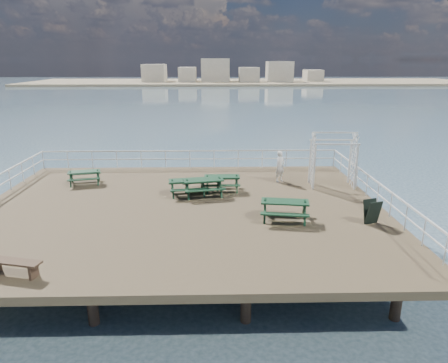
% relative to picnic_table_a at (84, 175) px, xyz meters
% --- Properties ---
extents(ground, '(18.00, 14.00, 0.30)m').
position_rel_picnic_table_a_xyz_m(ground, '(5.40, -3.67, -0.66)').
color(ground, brown).
rests_on(ground, ground).
extents(sea_backdrop, '(300.00, 300.00, 9.20)m').
position_rel_picnic_table_a_xyz_m(sea_backdrop, '(17.94, 130.40, -1.01)').
color(sea_backdrop, '#395160').
rests_on(sea_backdrop, ground).
extents(railing, '(17.77, 13.76, 1.10)m').
position_rel_picnic_table_a_xyz_m(railing, '(5.33, -1.10, 0.37)').
color(railing, silver).
rests_on(railing, ground).
extents(picnic_table_a, '(1.88, 1.64, 0.79)m').
position_rel_picnic_table_a_xyz_m(picnic_table_a, '(0.00, 0.00, 0.00)').
color(picnic_table_a, '#13361D').
rests_on(picnic_table_a, ground).
extents(picnic_table_b, '(2.16, 1.86, 0.93)m').
position_rel_picnic_table_a_xyz_m(picnic_table_b, '(6.36, -2.04, 0.09)').
color(picnic_table_b, '#13361D').
rests_on(picnic_table_b, ground).
extents(picnic_table_c, '(1.77, 1.43, 0.86)m').
position_rel_picnic_table_a_xyz_m(picnic_table_c, '(7.27, -1.28, 0.04)').
color(picnic_table_c, '#13361D').
rests_on(picnic_table_c, ground).
extents(picnic_table_d, '(2.00, 1.72, 0.87)m').
position_rel_picnic_table_a_xyz_m(picnic_table_d, '(5.59, -1.91, 0.05)').
color(picnic_table_d, '#13361D').
rests_on(picnic_table_d, ground).
extents(picnic_table_e, '(2.13, 1.82, 0.94)m').
position_rel_picnic_table_a_xyz_m(picnic_table_e, '(9.77, -5.23, 0.09)').
color(picnic_table_e, '#13361D').
rests_on(picnic_table_e, ground).
extents(flat_bench_far, '(1.80, 0.81, 0.50)m').
position_rel_picnic_table_a_xyz_m(flat_bench_far, '(0.77, -9.47, -0.13)').
color(flat_bench_far, '#4F3829').
rests_on(flat_bench_far, ground).
extents(trellis_arbor, '(2.34, 1.33, 2.85)m').
position_rel_picnic_table_a_xyz_m(trellis_arbor, '(13.00, -0.67, 0.76)').
color(trellis_arbor, silver).
rests_on(trellis_arbor, ground).
extents(sandwich_board, '(0.72, 0.61, 1.00)m').
position_rel_picnic_table_a_xyz_m(sandwich_board, '(13.20, -5.70, -0.02)').
color(sandwich_board, black).
rests_on(sandwich_board, ground).
extents(person, '(0.73, 0.69, 1.68)m').
position_rel_picnic_table_a_xyz_m(person, '(10.43, 0.17, 0.33)').
color(person, white).
rests_on(person, ground).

